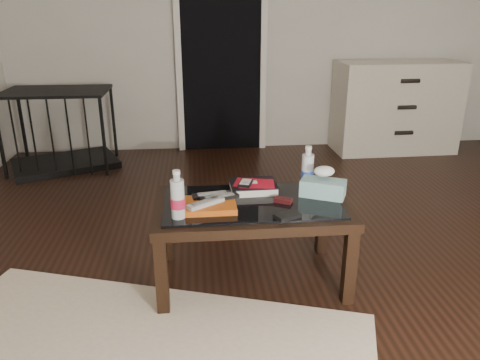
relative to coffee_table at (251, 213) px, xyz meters
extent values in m
plane|color=black|center=(0.40, 0.07, -0.40)|extent=(5.00, 5.00, 0.00)
plane|color=beige|center=(0.40, 2.57, 0.95)|extent=(5.00, 0.00, 5.00)
cube|color=black|center=(0.00, 2.54, 0.60)|extent=(0.80, 0.05, 2.00)
cube|color=silver|center=(-0.42, 2.51, 0.60)|extent=(0.06, 0.04, 2.04)
cube|color=silver|center=(0.42, 2.51, 0.60)|extent=(0.06, 0.04, 2.04)
cube|color=black|center=(-0.46, -0.26, -0.20)|extent=(0.06, 0.06, 0.40)
cube|color=black|center=(0.46, -0.26, -0.20)|extent=(0.06, 0.06, 0.40)
cube|color=black|center=(-0.46, 0.26, -0.20)|extent=(0.06, 0.06, 0.40)
cube|color=black|center=(0.46, 0.26, -0.20)|extent=(0.06, 0.06, 0.40)
cube|color=black|center=(0.00, 0.00, 0.03)|extent=(1.00, 0.60, 0.05)
cube|color=black|center=(0.00, 0.00, 0.06)|extent=(0.90, 0.50, 0.01)
cube|color=beige|center=(1.74, 2.30, 0.05)|extent=(1.21, 0.52, 0.90)
cylinder|color=black|center=(1.74, 2.04, -0.15)|extent=(0.18, 0.04, 0.04)
cylinder|color=black|center=(1.74, 2.04, 0.10)|extent=(0.18, 0.04, 0.04)
cylinder|color=black|center=(1.74, 2.04, 0.35)|extent=(0.18, 0.04, 0.04)
cube|color=black|center=(-1.50, 2.07, -0.37)|extent=(1.06, 0.91, 0.06)
cube|color=black|center=(-1.50, 2.07, 0.30)|extent=(1.06, 0.91, 0.02)
cube|color=black|center=(-1.93, 1.79, -0.05)|extent=(0.03, 0.03, 0.70)
cube|color=black|center=(-1.07, 1.79, -0.05)|extent=(0.03, 0.03, 0.70)
cube|color=black|center=(-1.93, 2.35, -0.05)|extent=(0.03, 0.03, 0.70)
cube|color=black|center=(-1.07, 2.35, -0.05)|extent=(0.03, 0.03, 0.70)
cube|color=#BF5111|center=(-0.23, -0.07, 0.08)|extent=(0.28, 0.21, 0.03)
cube|color=#A1A1A6|center=(-0.24, -0.09, 0.11)|extent=(0.19, 0.15, 0.02)
cube|color=black|center=(-0.17, -0.03, 0.11)|extent=(0.21, 0.11, 0.02)
cube|color=black|center=(-0.20, 0.01, 0.11)|extent=(0.21, 0.08, 0.02)
cube|color=black|center=(0.03, 0.15, 0.09)|extent=(0.26, 0.21, 0.05)
cube|color=#AF0B1F|center=(0.02, 0.14, 0.11)|extent=(0.22, 0.18, 0.01)
cube|color=black|center=(-0.02, 0.11, 0.12)|extent=(0.09, 0.12, 0.02)
cube|color=black|center=(0.16, -0.03, 0.08)|extent=(0.10, 0.08, 0.02)
cube|color=black|center=(0.15, -0.21, 0.07)|extent=(0.14, 0.12, 0.02)
cylinder|color=silver|center=(-0.37, -0.16, 0.18)|extent=(0.07, 0.07, 0.24)
cylinder|color=silver|center=(0.33, 0.17, 0.18)|extent=(0.08, 0.08, 0.24)
cube|color=teal|center=(0.38, 0.03, 0.11)|extent=(0.26, 0.21, 0.09)
camera|label=1|loc=(-0.27, -2.21, 1.01)|focal=35.00mm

